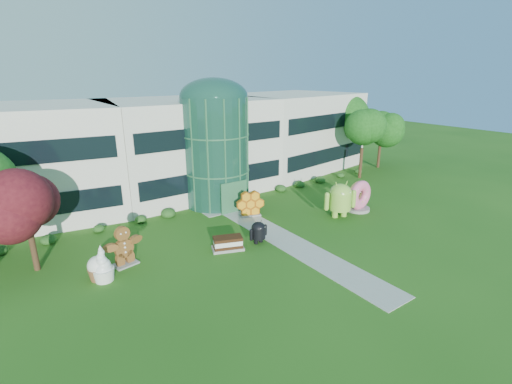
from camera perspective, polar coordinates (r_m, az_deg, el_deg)
ground at (r=26.49m, az=7.06°, el=-8.77°), size 140.00×140.00×0.00m
building at (r=39.51m, az=-10.49°, el=7.16°), size 46.00×15.00×9.30m
atrium at (r=34.20m, az=-6.22°, el=6.13°), size 6.00×6.00×9.80m
walkway at (r=27.83m, az=4.30°, el=-7.25°), size 2.40×20.00×0.04m
tree_red at (r=26.38m, az=-31.58°, el=-4.44°), size 4.00×4.00×6.00m
trees_backdrop at (r=35.21m, az=-6.98°, el=5.27°), size 52.00×8.00×8.40m
android_green at (r=32.19m, az=12.86°, el=-0.85°), size 3.54×2.92×3.44m
android_black at (r=26.87m, az=0.37°, el=-5.98°), size 1.77×1.28×1.89m
donut at (r=34.23m, az=15.50°, el=-0.48°), size 2.77×1.43×2.81m
gingerbread at (r=25.22m, az=-19.71°, el=-7.78°), size 3.09×1.70×2.70m
ice_cream_sandwich at (r=26.13m, az=-4.36°, el=-7.87°), size 2.43×1.78×0.97m
honeycomb at (r=31.78m, az=-0.89°, el=-1.98°), size 2.73×1.65×2.03m
froyo at (r=23.94m, az=-22.55°, el=-10.11°), size 1.71×1.71×2.28m
cupcake at (r=24.40m, az=-23.16°, el=-10.68°), size 1.28×1.28×1.50m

